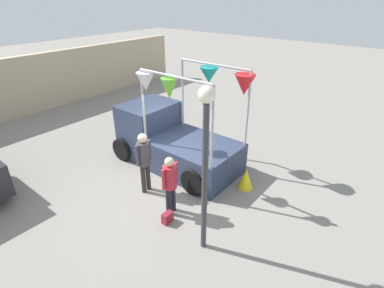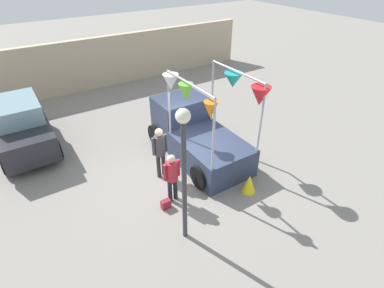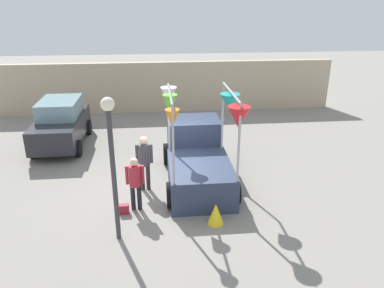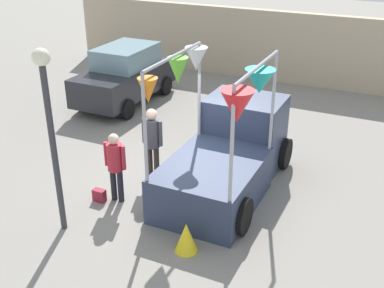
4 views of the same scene
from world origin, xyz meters
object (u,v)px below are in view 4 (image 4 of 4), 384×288
Objects in this scene: folded_kite_bundle_sunflower at (186,237)px; person_customer at (115,161)px; vendor_truck at (230,149)px; handbag at (99,195)px; parked_car at (125,75)px; street_lamp at (49,117)px; person_vendor at (152,137)px.

person_customer is at bearing 156.23° from folded_kite_bundle_sunflower.
vendor_truck is 3.11m from handbag.
parked_car is 14.29× the size of handbag.
street_lamp is at bearing -92.75° from handbag.
street_lamp reaches higher than person_vendor.
parked_car is at bearing 112.49° from street_lamp.
vendor_truck is at bearing 94.46° from folded_kite_bundle_sunflower.
parked_car is at bearing 116.97° from handbag.
street_lamp reaches higher than folded_kite_bundle_sunflower.
vendor_truck is 4.19m from street_lamp.
vendor_truck is 2.78m from folded_kite_bundle_sunflower.
street_lamp is 3.35m from folded_kite_bundle_sunflower.
street_lamp is (-0.06, -1.15, 2.29)m from handbag.
vendor_truck is at bearing 18.97° from person_vendor.
person_customer is 0.44× the size of street_lamp.
folded_kite_bundle_sunflower is at bearing -48.11° from person_vendor.
person_vendor is 1.78m from handbag.
vendor_truck is at bearing 40.60° from handbag.
person_customer is 0.90× the size of person_vendor.
parked_car is 6.33m from handbag.
person_vendor is at bearing 66.71° from handbag.
person_customer is at bearing 29.74° from handbag.
person_customer is (3.20, -5.39, 0.02)m from parked_car.
person_customer is 0.92m from handbag.
folded_kite_bundle_sunflower is (5.35, -6.34, -0.64)m from parked_car.
vendor_truck is 1.80m from person_vendor.
handbag is (2.85, -5.59, -0.80)m from parked_car.
street_lamp is at bearing -127.01° from vendor_truck.
person_customer is at bearing -137.74° from vendor_truck.
person_customer is 2.68× the size of folded_kite_bundle_sunflower.
person_customer is (-1.94, -1.76, 0.08)m from vendor_truck.
person_customer reaches higher than folded_kite_bundle_sunflower.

